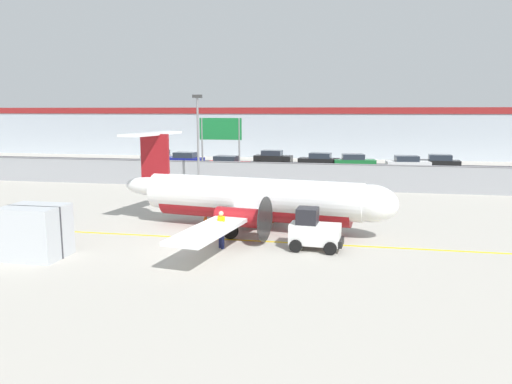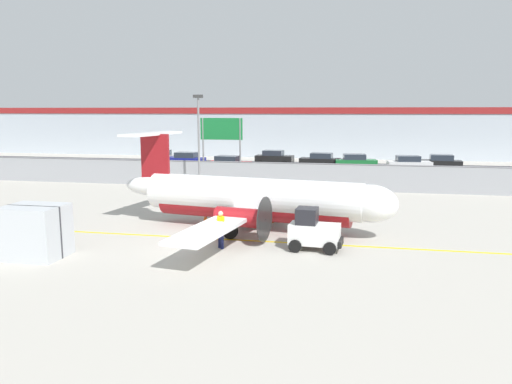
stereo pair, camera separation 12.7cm
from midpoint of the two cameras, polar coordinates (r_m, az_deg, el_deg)
name	(u,v)px [view 2 (the right image)]	position (r m, az deg, el deg)	size (l,w,h in m)	color
ground_plane	(221,239)	(24.10, -3.92, -5.39)	(140.00, 140.00, 0.01)	#ADA89E
perimeter_fence	(274,175)	(39.30, 2.20, 2.00)	(98.00, 0.10, 2.10)	gray
parking_lot_strip	(293,171)	(50.73, 4.27, 2.42)	(98.00, 17.00, 0.12)	#38383A
background_building	(310,132)	(68.81, 6.23, 6.87)	(91.00, 8.10, 6.50)	#A8B2BC
commuter_airplane	(257,199)	(25.62, 0.27, -0.82)	(14.95, 16.05, 4.92)	white
baggage_tug	(313,231)	(22.18, 6.74, -4.46)	(2.40, 1.53, 1.88)	silver
ground_crew_worker	(221,227)	(22.32, -3.88, -4.07)	(0.48, 0.48, 1.70)	#191E4C
cargo_container	(35,232)	(22.86, -23.80, -4.15)	(2.44, 2.00, 2.20)	#B7BCC1
traffic_cone_near_left	(205,218)	(27.43, -5.67, -2.94)	(0.36, 0.36, 0.64)	orange
traffic_cone_near_right	(271,217)	(27.61, 1.84, -2.82)	(0.36, 0.36, 0.64)	orange
parked_car_0	(162,157)	(57.55, -10.69, 3.94)	(4.36, 2.35, 1.58)	gray
parked_car_1	(185,160)	(54.09, -8.00, 3.67)	(4.30, 2.22, 1.58)	navy
parked_car_2	(229,164)	(49.28, -3.08, 3.21)	(4.37, 2.37, 1.58)	red
parked_car_3	(274,157)	(56.16, 2.16, 3.96)	(4.31, 2.23, 1.58)	black
parked_car_4	(320,160)	(53.17, 7.43, 3.59)	(4.35, 2.33, 1.58)	black
parked_car_5	(355,162)	(52.38, 11.36, 3.40)	(4.39, 2.43, 1.58)	#19662D
parked_car_6	(409,164)	(51.71, 17.15, 3.10)	(4.35, 2.34, 1.58)	silver
parked_car_7	(440,163)	(53.94, 20.35, 3.17)	(4.28, 2.17, 1.58)	black
apron_light_pole	(199,135)	(37.97, -6.47, 6.51)	(0.70, 0.30, 7.27)	slate
highway_sign	(221,134)	(41.89, -3.89, 6.58)	(3.60, 0.14, 5.50)	slate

